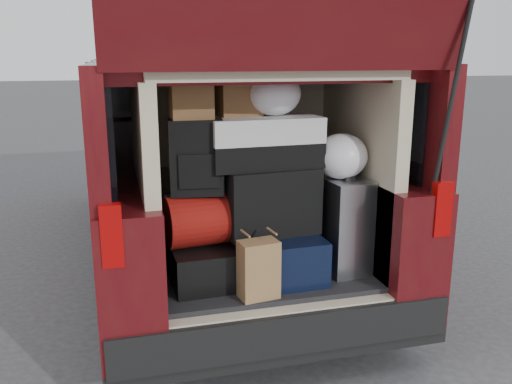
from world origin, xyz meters
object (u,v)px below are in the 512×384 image
twotone_duffel (263,142)px  black_hardshell (204,260)px  navy_hardshell (273,253)px  kraft_bag (259,269)px  silver_roller (341,224)px  backpack (196,157)px  red_duffel (206,219)px  black_soft_case (269,200)px

twotone_duffel → black_hardshell: bearing=179.4°
navy_hardshell → twotone_duffel: twotone_duffel is taller
black_hardshell → navy_hardshell: size_ratio=0.92×
kraft_bag → silver_roller: bearing=16.1°
silver_roller → kraft_bag: 0.66m
backpack → silver_roller: bearing=5.0°
navy_hardshell → backpack: backpack is taller
kraft_bag → backpack: size_ratio=0.77×
navy_hardshell → red_duffel: bearing=176.7°
black_hardshell → silver_roller: bearing=-6.6°
black_soft_case → backpack: size_ratio=1.30×
silver_roller → kraft_bag: size_ratio=1.78×
navy_hardshell → red_duffel: size_ratio=1.30×
red_duffel → backpack: bearing=171.0°
red_duffel → twotone_duffel: bearing=-1.0°
navy_hardshell → black_soft_case: black_soft_case is taller
kraft_bag → twotone_duffel: size_ratio=0.50×
red_duffel → backpack: backpack is taller
navy_hardshell → black_soft_case: size_ratio=1.11×
navy_hardshell → red_duffel: 0.46m
black_hardshell → red_duffel: red_duffel is taller
navy_hardshell → black_soft_case: 0.33m
red_duffel → navy_hardshell: bearing=-9.1°
navy_hardshell → red_duffel: red_duffel is taller
silver_roller → black_hardshell: bearing=170.9°
black_hardshell → navy_hardshell: 0.41m
silver_roller → navy_hardshell: bearing=171.9°
black_soft_case → twotone_duffel: bearing=126.8°
kraft_bag → black_soft_case: size_ratio=0.59×
kraft_bag → black_soft_case: (0.15, 0.31, 0.30)m
kraft_bag → black_hardshell: bearing=117.3°
black_soft_case → kraft_bag: bearing=-121.2°
black_hardshell → silver_roller: (0.83, -0.06, 0.17)m
navy_hardshell → kraft_bag: size_ratio=1.88×
backpack → twotone_duffel: backpack is taller
kraft_bag → navy_hardshell: bearing=51.9°
navy_hardshell → black_hardshell: bearing=172.9°
silver_roller → black_soft_case: black_soft_case is taller
black_hardshell → navy_hardshell: navy_hardshell is taller
silver_roller → backpack: 0.97m
black_soft_case → navy_hardshell: bearing=-51.9°
red_duffel → twotone_duffel: size_ratio=0.72×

